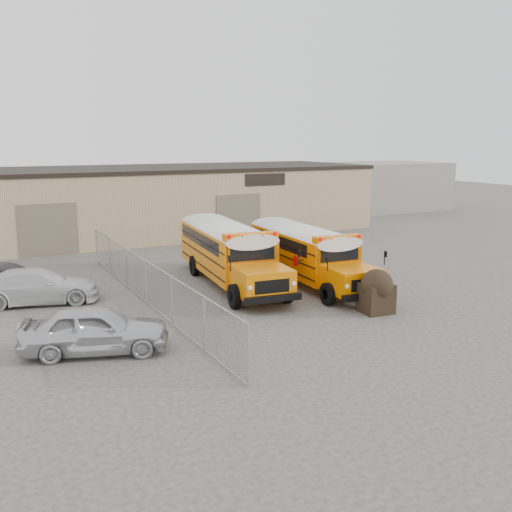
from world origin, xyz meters
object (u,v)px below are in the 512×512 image
school_bus_left (195,230)px  car_dark (7,281)px  school_bus_right (259,233)px  car_white (37,286)px  car_silver (95,329)px  tarp_bundle (377,291)px

school_bus_left → car_dark: school_bus_left is taller
school_bus_right → car_white: school_bus_right is taller
school_bus_right → car_silver: bearing=-137.9°
car_silver → car_dark: 8.58m
tarp_bundle → car_dark: size_ratio=0.42×
tarp_bundle → car_white: (-11.31, 7.42, -0.17)m
car_silver → car_dark: size_ratio=1.10×
school_bus_right → car_white: size_ratio=1.89×
tarp_bundle → car_white: 13.53m
school_bus_left → tarp_bundle: (2.35, -12.63, -0.76)m
car_silver → tarp_bundle: bearing=-75.5°
school_bus_right → car_dark: 13.08m
school_bus_left → tarp_bundle: bearing=-79.5°
school_bus_right → car_dark: size_ratio=2.24×
school_bus_left → car_dark: (-9.97, -3.51, -0.96)m
school_bus_left → car_silver: size_ratio=2.19×
car_dark → car_white: bearing=-127.9°
tarp_bundle → car_white: tarp_bundle is taller
car_silver → car_dark: (-1.87, 8.38, -0.09)m
car_white → car_dark: bearing=44.1°
tarp_bundle → car_silver: tarp_bundle is taller
car_white → car_dark: (-1.01, 1.70, -0.03)m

